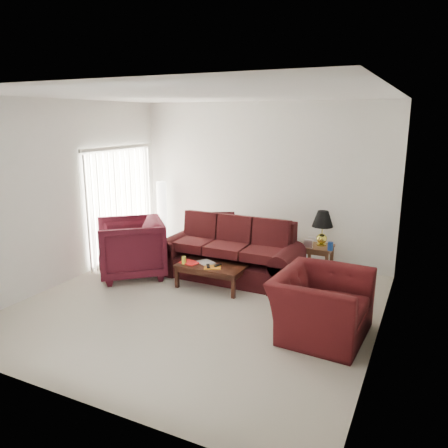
% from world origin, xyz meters
% --- Properties ---
extents(floor, '(5.00, 5.00, 0.00)m').
position_xyz_m(floor, '(0.00, 0.00, 0.00)').
color(floor, beige).
rests_on(floor, ground).
extents(blinds, '(0.10, 2.00, 2.16)m').
position_xyz_m(blinds, '(-2.42, 1.30, 1.08)').
color(blinds, silver).
rests_on(blinds, ground).
extents(sofa, '(2.50, 1.24, 0.99)m').
position_xyz_m(sofa, '(-0.08, 1.24, 0.50)').
color(sofa, black).
rests_on(sofa, ground).
extents(throw_pillow, '(0.45, 0.37, 0.42)m').
position_xyz_m(throw_pillow, '(-0.60, 2.08, 0.75)').
color(throw_pillow, black).
rests_on(throw_pillow, sofa).
extents(end_table, '(0.50, 0.50, 0.53)m').
position_xyz_m(end_table, '(1.26, 2.02, 0.27)').
color(end_table, '#59301E').
rests_on(end_table, ground).
extents(table_lamp, '(0.47, 0.47, 0.61)m').
position_xyz_m(table_lamp, '(1.30, 2.09, 0.84)').
color(table_lamp, gold).
rests_on(table_lamp, end_table).
extents(clock, '(0.15, 0.06, 0.14)m').
position_xyz_m(clock, '(1.13, 1.85, 0.60)').
color(clock, silver).
rests_on(clock, end_table).
extents(blue_canister, '(0.12, 0.12, 0.14)m').
position_xyz_m(blue_canister, '(1.50, 1.85, 0.60)').
color(blue_canister, navy).
rests_on(blue_canister, end_table).
extents(picture_frame, '(0.15, 0.17, 0.05)m').
position_xyz_m(picture_frame, '(1.09, 2.23, 0.61)').
color(picture_frame, white).
rests_on(picture_frame, end_table).
extents(floor_lamp, '(0.24, 0.24, 1.44)m').
position_xyz_m(floor_lamp, '(-2.09, 2.20, 0.72)').
color(floor_lamp, white).
rests_on(floor_lamp, ground).
extents(armchair_left, '(1.55, 1.54, 1.01)m').
position_xyz_m(armchair_left, '(-1.66, 0.58, 0.51)').
color(armchair_left, '#420F19').
rests_on(armchair_left, ground).
extents(armchair_right, '(1.15, 1.30, 0.81)m').
position_xyz_m(armchair_right, '(1.83, -0.11, 0.40)').
color(armchair_right, '#430F11').
rests_on(armchair_right, ground).
extents(coffee_table, '(1.14, 0.62, 0.39)m').
position_xyz_m(coffee_table, '(-0.15, 0.68, 0.19)').
color(coffee_table, black).
rests_on(coffee_table, ground).
extents(magazine_red, '(0.32, 0.27, 0.02)m').
position_xyz_m(magazine_red, '(-0.52, 0.62, 0.39)').
color(magazine_red, red).
rests_on(magazine_red, coffee_table).
extents(magazine_white, '(0.35, 0.33, 0.02)m').
position_xyz_m(magazine_white, '(-0.28, 0.74, 0.39)').
color(magazine_white, beige).
rests_on(magazine_white, coffee_table).
extents(magazine_orange, '(0.32, 0.29, 0.01)m').
position_xyz_m(magazine_orange, '(-0.07, 0.58, 0.39)').
color(magazine_orange, orange).
rests_on(magazine_orange, coffee_table).
extents(remote_a, '(0.13, 0.17, 0.02)m').
position_xyz_m(remote_a, '(-0.13, 0.55, 0.41)').
color(remote_a, black).
rests_on(remote_a, coffee_table).
extents(remote_b, '(0.07, 0.16, 0.02)m').
position_xyz_m(remote_b, '(-0.02, 0.66, 0.41)').
color(remote_b, black).
rests_on(remote_b, coffee_table).
extents(yellow_glass, '(0.09, 0.09, 0.13)m').
position_xyz_m(yellow_glass, '(-0.58, 0.55, 0.45)').
color(yellow_glass, yellow).
rests_on(yellow_glass, coffee_table).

